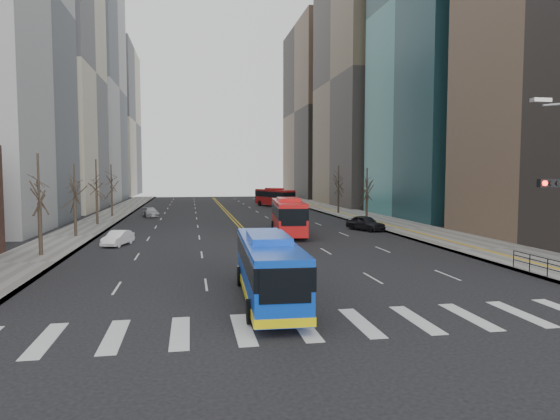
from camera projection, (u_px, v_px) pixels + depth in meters
The scene contains 15 objects.
ground at pixel (332, 324), 19.70m from camera, with size 220.00×220.00×0.00m, color black.
sidewalk_right at pixel (364, 217), 66.95m from camera, with size 7.00×130.00×0.15m, color slate.
sidewalk_left at pixel (99, 222), 60.95m from camera, with size 5.00×130.00×0.15m, color slate.
crosswalk at pixel (332, 324), 19.70m from camera, with size 26.70×4.00×0.01m.
centerline at pixel (228, 214), 73.68m from camera, with size 0.55×100.00×0.01m.
office_towers at pixel (222, 68), 85.20m from camera, with size 83.00×134.00×58.00m.
pedestrian_railing at pixel (548, 265), 28.05m from camera, with size 0.06×6.06×1.02m.
street_trees at pixel (174, 184), 51.98m from camera, with size 35.20×47.20×7.60m.
blue_bus at pixel (268, 266), 23.16m from camera, with size 2.84×10.79×3.15m.
red_bus_near at pixel (288, 214), 48.51m from camera, with size 3.84×11.54×3.59m.
red_bus_far at pixel (274, 196), 89.02m from camera, with size 5.78×10.76×3.36m.
car_white at pixel (118, 238), 41.16m from camera, with size 1.31×3.75×1.24m, color white.
car_dark_mid at pixel (365, 223), 52.03m from camera, with size 1.85×4.60×1.57m, color black.
car_silver at pixel (151, 212), 68.23m from camera, with size 1.74×4.29×1.24m, color #A2A1A6.
car_dark_far at pixel (270, 199), 105.10m from camera, with size 1.84×3.98×1.11m, color black.
Camera 1 is at (-5.46, -18.64, 5.95)m, focal length 32.00 mm.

